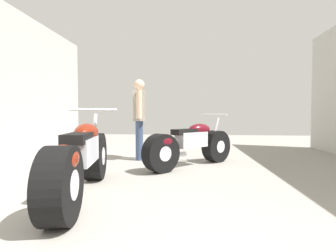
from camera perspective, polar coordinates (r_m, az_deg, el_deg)
The scene contains 4 objects.
ground_plane at distance 3.52m, azimuth 4.47°, elevation -11.96°, with size 16.30×16.30×0.00m, color gray.
motorcycle_maroon_cruiser at distance 2.80m, azimuth -19.40°, elevation -7.37°, with size 0.74×2.07×0.97m.
motorcycle_black_naked at distance 4.24m, azimuth 5.06°, elevation -4.38°, with size 1.50×1.55×0.91m.
mechanic_in_blue at distance 4.96m, azimuth -6.64°, elevation 2.68°, with size 0.31×0.64×1.60m.
Camera 1 is at (0.05, -0.02, 0.86)m, focal length 26.43 mm.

